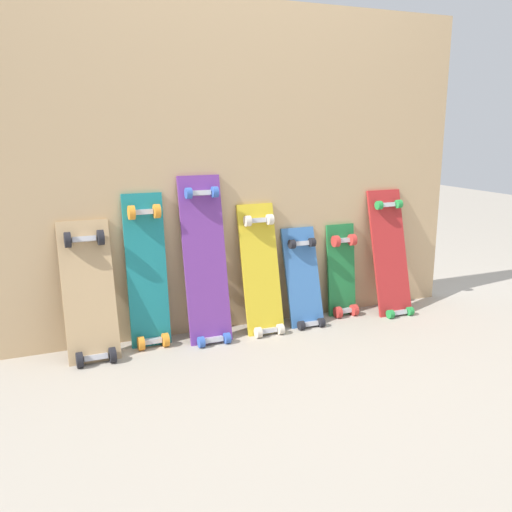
{
  "coord_description": "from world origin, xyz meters",
  "views": [
    {
      "loc": [
        -1.11,
        -2.67,
        1.08
      ],
      "look_at": [
        0.0,
        -0.07,
        0.41
      ],
      "focal_mm": 39.39,
      "sensor_mm": 36.0,
      "label": 1
    }
  ],
  "objects_px": {
    "skateboard_natural": "(90,298)",
    "skateboard_red": "(391,259)",
    "skateboard_blue": "(304,284)",
    "skateboard_green": "(342,275)",
    "skateboard_yellow": "(261,276)",
    "skateboard_teal": "(147,277)",
    "skateboard_purple": "(206,267)"
  },
  "relations": [
    {
      "from": "skateboard_blue",
      "to": "skateboard_purple",
      "type": "bearing_deg",
      "value": -179.44
    },
    {
      "from": "skateboard_purple",
      "to": "skateboard_green",
      "type": "xyz_separation_m",
      "value": [
        0.84,
        0.05,
        -0.15
      ]
    },
    {
      "from": "skateboard_green",
      "to": "skateboard_red",
      "type": "height_order",
      "value": "skateboard_red"
    },
    {
      "from": "skateboard_teal",
      "to": "skateboard_red",
      "type": "height_order",
      "value": "skateboard_teal"
    },
    {
      "from": "skateboard_teal",
      "to": "skateboard_yellow",
      "type": "height_order",
      "value": "skateboard_teal"
    },
    {
      "from": "skateboard_blue",
      "to": "skateboard_green",
      "type": "distance_m",
      "value": 0.28
    },
    {
      "from": "skateboard_purple",
      "to": "skateboard_red",
      "type": "distance_m",
      "value": 1.12
    },
    {
      "from": "skateboard_purple",
      "to": "skateboard_blue",
      "type": "relative_size",
      "value": 1.5
    },
    {
      "from": "skateboard_teal",
      "to": "skateboard_yellow",
      "type": "distance_m",
      "value": 0.6
    },
    {
      "from": "skateboard_blue",
      "to": "skateboard_green",
      "type": "xyz_separation_m",
      "value": [
        0.27,
        0.05,
        0.01
      ]
    },
    {
      "from": "skateboard_blue",
      "to": "skateboard_red",
      "type": "xyz_separation_m",
      "value": [
        0.56,
        -0.01,
        0.09
      ]
    },
    {
      "from": "skateboard_teal",
      "to": "skateboard_red",
      "type": "bearing_deg",
      "value": -2.1
    },
    {
      "from": "skateboard_blue",
      "to": "skateboard_green",
      "type": "relative_size",
      "value": 1.02
    },
    {
      "from": "skateboard_natural",
      "to": "skateboard_red",
      "type": "distance_m",
      "value": 1.69
    },
    {
      "from": "skateboard_natural",
      "to": "skateboard_red",
      "type": "relative_size",
      "value": 0.9
    },
    {
      "from": "skateboard_natural",
      "to": "skateboard_yellow",
      "type": "bearing_deg",
      "value": 0.79
    },
    {
      "from": "skateboard_yellow",
      "to": "skateboard_blue",
      "type": "xyz_separation_m",
      "value": [
        0.25,
        0.0,
        -0.07
      ]
    },
    {
      "from": "skateboard_teal",
      "to": "skateboard_purple",
      "type": "xyz_separation_m",
      "value": [
        0.29,
        -0.04,
        0.03
      ]
    },
    {
      "from": "skateboard_yellow",
      "to": "skateboard_natural",
      "type": "bearing_deg",
      "value": -179.21
    },
    {
      "from": "skateboard_blue",
      "to": "skateboard_yellow",
      "type": "bearing_deg",
      "value": -179.0
    },
    {
      "from": "skateboard_yellow",
      "to": "skateboard_green",
      "type": "relative_size",
      "value": 1.27
    },
    {
      "from": "skateboard_blue",
      "to": "skateboard_natural",
      "type": "bearing_deg",
      "value": -179.16
    },
    {
      "from": "skateboard_natural",
      "to": "skateboard_purple",
      "type": "bearing_deg",
      "value": 1.11
    },
    {
      "from": "skateboard_natural",
      "to": "skateboard_teal",
      "type": "height_order",
      "value": "skateboard_teal"
    },
    {
      "from": "skateboard_yellow",
      "to": "skateboard_teal",
      "type": "bearing_deg",
      "value": 176.03
    },
    {
      "from": "skateboard_natural",
      "to": "skateboard_red",
      "type": "height_order",
      "value": "skateboard_red"
    },
    {
      "from": "skateboard_yellow",
      "to": "skateboard_blue",
      "type": "distance_m",
      "value": 0.27
    },
    {
      "from": "skateboard_purple",
      "to": "skateboard_red",
      "type": "height_order",
      "value": "skateboard_purple"
    },
    {
      "from": "skateboard_teal",
      "to": "skateboard_natural",
      "type": "bearing_deg",
      "value": -169.4
    },
    {
      "from": "skateboard_blue",
      "to": "skateboard_green",
      "type": "height_order",
      "value": "same"
    },
    {
      "from": "skateboard_blue",
      "to": "skateboard_red",
      "type": "distance_m",
      "value": 0.57
    },
    {
      "from": "skateboard_teal",
      "to": "skateboard_blue",
      "type": "bearing_deg",
      "value": -2.48
    }
  ]
}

